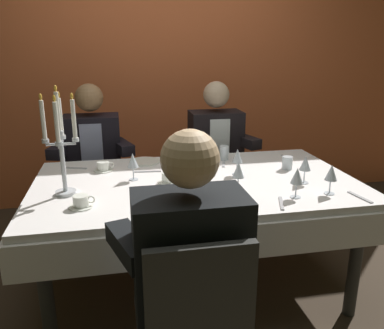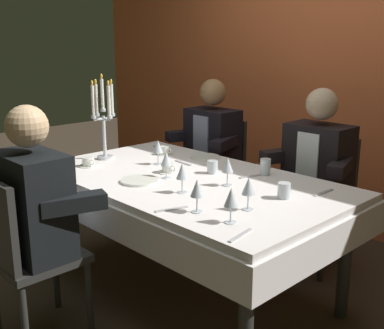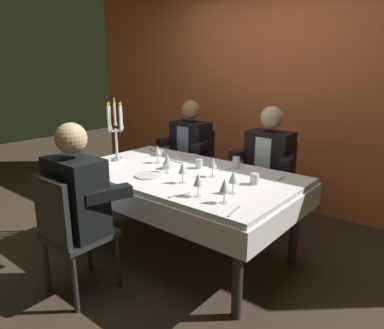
{
  "view_description": "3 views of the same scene",
  "coord_description": "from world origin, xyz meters",
  "px_view_note": "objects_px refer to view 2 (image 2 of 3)",
  "views": [
    {
      "loc": [
        -0.45,
        -2.15,
        1.51
      ],
      "look_at": [
        -0.04,
        -0.06,
        0.86
      ],
      "focal_mm": 36.49,
      "sensor_mm": 36.0,
      "label": 1
    },
    {
      "loc": [
        2.01,
        -1.89,
        1.55
      ],
      "look_at": [
        0.1,
        -0.06,
        0.85
      ],
      "focal_mm": 44.95,
      "sensor_mm": 36.0,
      "label": 2
    },
    {
      "loc": [
        1.85,
        -2.14,
        1.58
      ],
      "look_at": [
        0.12,
        -0.02,
        0.83
      ],
      "focal_mm": 32.97,
      "sensor_mm": 36.0,
      "label": 3
    }
  ],
  "objects_px": {
    "wine_glass_5": "(166,159)",
    "coffee_cup_2": "(88,162)",
    "dinner_plate_0": "(205,157)",
    "wine_glass_1": "(228,166)",
    "dining_table": "(188,196)",
    "water_tumbler_0": "(284,191)",
    "water_tumbler_1": "(265,167)",
    "seated_diner_2": "(318,163)",
    "wine_glass_4": "(158,147)",
    "wine_glass_3": "(197,189)",
    "seated_diner_0": "(213,141)",
    "wine_glass_0": "(231,199)",
    "coffee_cup_0": "(168,168)",
    "wine_glass_2": "(248,187)",
    "wine_glass_6": "(182,172)",
    "coffee_cup_1": "(165,151)",
    "water_tumbler_2": "(212,167)",
    "candelabra": "(103,119)",
    "dinner_plate_1": "(140,181)",
    "seated_diner_1": "(33,204)"
  },
  "relations": [
    {
      "from": "candelabra",
      "to": "wine_glass_5",
      "type": "distance_m",
      "value": 0.68
    },
    {
      "from": "wine_glass_4",
      "to": "seated_diner_2",
      "type": "height_order",
      "value": "seated_diner_2"
    },
    {
      "from": "dinner_plate_1",
      "to": "coffee_cup_0",
      "type": "bearing_deg",
      "value": 98.1
    },
    {
      "from": "wine_glass_5",
      "to": "water_tumbler_0",
      "type": "height_order",
      "value": "wine_glass_5"
    },
    {
      "from": "water_tumbler_1",
      "to": "seated_diner_0",
      "type": "height_order",
      "value": "seated_diner_0"
    },
    {
      "from": "water_tumbler_2",
      "to": "dinner_plate_0",
      "type": "bearing_deg",
      "value": 141.44
    },
    {
      "from": "wine_glass_1",
      "to": "water_tumbler_0",
      "type": "relative_size",
      "value": 1.97
    },
    {
      "from": "wine_glass_4",
      "to": "coffee_cup_2",
      "type": "distance_m",
      "value": 0.47
    },
    {
      "from": "wine_glass_3",
      "to": "seated_diner_0",
      "type": "bearing_deg",
      "value": 131.17
    },
    {
      "from": "wine_glass_5",
      "to": "coffee_cup_2",
      "type": "distance_m",
      "value": 0.6
    },
    {
      "from": "wine_glass_6",
      "to": "seated_diner_0",
      "type": "relative_size",
      "value": 0.13
    },
    {
      "from": "water_tumbler_1",
      "to": "seated_diner_2",
      "type": "distance_m",
      "value": 0.5
    },
    {
      "from": "wine_glass_1",
      "to": "wine_glass_5",
      "type": "height_order",
      "value": "same"
    },
    {
      "from": "wine_glass_3",
      "to": "water_tumbler_2",
      "type": "height_order",
      "value": "wine_glass_3"
    },
    {
      "from": "wine_glass_5",
      "to": "dining_table",
      "type": "bearing_deg",
      "value": 50.55
    },
    {
      "from": "candelabra",
      "to": "dinner_plate_0",
      "type": "height_order",
      "value": "candelabra"
    },
    {
      "from": "wine_glass_2",
      "to": "wine_glass_3",
      "type": "relative_size",
      "value": 1.0
    },
    {
      "from": "coffee_cup_2",
      "to": "candelabra",
      "type": "bearing_deg",
      "value": 115.94
    },
    {
      "from": "water_tumbler_0",
      "to": "coffee_cup_1",
      "type": "relative_size",
      "value": 0.63
    },
    {
      "from": "wine_glass_2",
      "to": "coffee_cup_1",
      "type": "height_order",
      "value": "wine_glass_2"
    },
    {
      "from": "dinner_plate_0",
      "to": "wine_glass_1",
      "type": "bearing_deg",
      "value": -34.2
    },
    {
      "from": "dining_table",
      "to": "wine_glass_6",
      "type": "xyz_separation_m",
      "value": [
        0.19,
        -0.22,
        0.24
      ]
    },
    {
      "from": "dinner_plate_1",
      "to": "coffee_cup_2",
      "type": "relative_size",
      "value": 1.7
    },
    {
      "from": "coffee_cup_0",
      "to": "water_tumbler_1",
      "type": "bearing_deg",
      "value": 41.65
    },
    {
      "from": "wine_glass_2",
      "to": "wine_glass_6",
      "type": "height_order",
      "value": "same"
    },
    {
      "from": "coffee_cup_0",
      "to": "wine_glass_0",
      "type": "bearing_deg",
      "value": -22.72
    },
    {
      "from": "wine_glass_3",
      "to": "coffee_cup_0",
      "type": "distance_m",
      "value": 0.73
    },
    {
      "from": "dinner_plate_1",
      "to": "wine_glass_1",
      "type": "relative_size",
      "value": 1.37
    },
    {
      "from": "wine_glass_3",
      "to": "coffee_cup_0",
      "type": "bearing_deg",
      "value": 150.07
    },
    {
      "from": "dining_table",
      "to": "water_tumbler_0",
      "type": "height_order",
      "value": "water_tumbler_0"
    },
    {
      "from": "water_tumbler_2",
      "to": "dinner_plate_1",
      "type": "bearing_deg",
      "value": -110.67
    },
    {
      "from": "water_tumbler_1",
      "to": "water_tumbler_2",
      "type": "height_order",
      "value": "water_tumbler_1"
    },
    {
      "from": "seated_diner_0",
      "to": "seated_diner_2",
      "type": "relative_size",
      "value": 1.0
    },
    {
      "from": "wine_glass_3",
      "to": "seated_diner_1",
      "type": "bearing_deg",
      "value": -142.34
    },
    {
      "from": "dining_table",
      "to": "seated_diner_2",
      "type": "bearing_deg",
      "value": 68.69
    },
    {
      "from": "wine_glass_0",
      "to": "coffee_cup_0",
      "type": "bearing_deg",
      "value": 157.28
    },
    {
      "from": "wine_glass_2",
      "to": "wine_glass_6",
      "type": "xyz_separation_m",
      "value": [
        -0.42,
        -0.05,
        0.0
      ]
    },
    {
      "from": "wine_glass_2",
      "to": "coffee_cup_2",
      "type": "height_order",
      "value": "wine_glass_2"
    },
    {
      "from": "dinner_plate_1",
      "to": "wine_glass_2",
      "type": "bearing_deg",
      "value": 6.9
    },
    {
      "from": "wine_glass_4",
      "to": "seated_diner_2",
      "type": "distance_m",
      "value": 1.08
    },
    {
      "from": "wine_glass_4",
      "to": "wine_glass_5",
      "type": "distance_m",
      "value": 0.34
    },
    {
      "from": "wine_glass_2",
      "to": "wine_glass_5",
      "type": "distance_m",
      "value": 0.69
    },
    {
      "from": "wine_glass_5",
      "to": "seated_diner_0",
      "type": "height_order",
      "value": "seated_diner_0"
    },
    {
      "from": "wine_glass_1",
      "to": "dining_table",
      "type": "bearing_deg",
      "value": -168.63
    },
    {
      "from": "wine_glass_4",
      "to": "coffee_cup_2",
      "type": "xyz_separation_m",
      "value": [
        -0.28,
        -0.36,
        -0.09
      ]
    },
    {
      "from": "dinner_plate_1",
      "to": "seated_diner_0",
      "type": "xyz_separation_m",
      "value": [
        -0.51,
        1.15,
        -0.01
      ]
    },
    {
      "from": "wine_glass_4",
      "to": "seated_diner_1",
      "type": "distance_m",
      "value": 0.98
    },
    {
      "from": "wine_glass_3",
      "to": "seated_diner_2",
      "type": "height_order",
      "value": "seated_diner_2"
    },
    {
      "from": "coffee_cup_0",
      "to": "coffee_cup_1",
      "type": "height_order",
      "value": "same"
    },
    {
      "from": "dining_table",
      "to": "wine_glass_6",
      "type": "distance_m",
      "value": 0.37
    }
  ]
}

